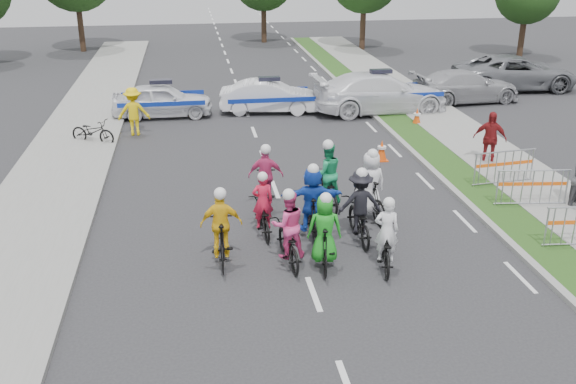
{
  "coord_description": "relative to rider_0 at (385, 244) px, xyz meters",
  "views": [
    {
      "loc": [
        -2.3,
        -11.4,
        6.94
      ],
      "look_at": [
        -0.07,
        3.03,
        1.1
      ],
      "focal_mm": 40.0,
      "sensor_mm": 36.0,
      "label": 1
    }
  ],
  "objects": [
    {
      "name": "ground",
      "position": [
        -1.79,
        -0.92,
        -0.58
      ],
      "size": [
        90.0,
        90.0,
        0.0
      ],
      "primitive_type": "plane",
      "color": "#28282B",
      "rests_on": "ground"
    },
    {
      "name": "curb_right",
      "position": [
        3.31,
        4.08,
        -0.52
      ],
      "size": [
        0.2,
        60.0,
        0.12
      ],
      "primitive_type": "cube",
      "color": "gray",
      "rests_on": "ground"
    },
    {
      "name": "grass_strip",
      "position": [
        4.01,
        4.08,
        -0.52
      ],
      "size": [
        1.2,
        60.0,
        0.11
      ],
      "primitive_type": "cube",
      "color": "#244616",
      "rests_on": "ground"
    },
    {
      "name": "sidewalk_right",
      "position": [
        5.81,
        4.08,
        -0.51
      ],
      "size": [
        2.4,
        60.0,
        0.13
      ],
      "primitive_type": "cube",
      "color": "gray",
      "rests_on": "ground"
    },
    {
      "name": "sidewalk_left",
      "position": [
        -8.29,
        4.08,
        -0.51
      ],
      "size": [
        3.0,
        60.0,
        0.13
      ],
      "primitive_type": "cube",
      "color": "gray",
      "rests_on": "ground"
    },
    {
      "name": "rider_0",
      "position": [
        0.0,
        0.0,
        0.0
      ],
      "size": [
        0.91,
        1.78,
        1.73
      ],
      "rotation": [
        0.0,
        0.0,
        2.94
      ],
      "color": "black",
      "rests_on": "ground"
    },
    {
      "name": "rider_1",
      "position": [
        -1.34,
        0.23,
        0.14
      ],
      "size": [
        0.83,
        1.79,
        1.83
      ],
      "rotation": [
        0.0,
        0.0,
        3.0
      ],
      "color": "black",
      "rests_on": "ground"
    },
    {
      "name": "rider_2",
      "position": [
        -2.11,
        0.53,
        0.11
      ],
      "size": [
        0.82,
        1.85,
        1.84
      ],
      "rotation": [
        0.0,
        0.0,
        3.23
      ],
      "color": "black",
      "rests_on": "ground"
    },
    {
      "name": "rider_3",
      "position": [
        -3.58,
        0.77,
        0.14
      ],
      "size": [
        0.95,
        1.8,
        1.87
      ],
      "rotation": [
        0.0,
        0.0,
        3.1
      ],
      "color": "black",
      "rests_on": "ground"
    },
    {
      "name": "rider_4",
      "position": [
        -0.22,
        1.46,
        0.16
      ],
      "size": [
        1.05,
        1.86,
        1.89
      ],
      "rotation": [
        0.0,
        0.0,
        3.15
      ],
      "color": "black",
      "rests_on": "ground"
    },
    {
      "name": "rider_5",
      "position": [
        -1.31,
        1.87,
        0.23
      ],
      "size": [
        1.55,
        1.85,
        1.91
      ],
      "rotation": [
        0.0,
        0.0,
        3.08
      ],
      "color": "black",
      "rests_on": "ground"
    },
    {
      "name": "rider_6",
      "position": [
        -2.49,
        2.14,
        -0.02
      ],
      "size": [
        0.66,
        1.67,
        1.68
      ],
      "rotation": [
        0.0,
        0.0,
        3.2
      ],
      "color": "black",
      "rests_on": "ground"
    },
    {
      "name": "rider_7",
      "position": [
        0.39,
        2.69,
        0.18
      ],
      "size": [
        0.9,
        1.91,
        1.94
      ],
      "rotation": [
        0.0,
        0.0,
        3.33
      ],
      "color": "black",
      "rests_on": "ground"
    },
    {
      "name": "rider_8",
      "position": [
        -0.59,
        3.53,
        0.15
      ],
      "size": [
        0.87,
        1.98,
        1.97
      ],
      "rotation": [
        0.0,
        0.0,
        3.23
      ],
      "color": "black",
      "rests_on": "ground"
    },
    {
      "name": "rider_9",
      "position": [
        -2.23,
        3.69,
        0.15
      ],
      "size": [
        0.99,
        1.83,
        1.88
      ],
      "rotation": [
        0.0,
        0.0,
        3.01
      ],
      "color": "black",
      "rests_on": "ground"
    },
    {
      "name": "police_car_0",
      "position": [
        -5.26,
        13.91,
        0.11
      ],
      "size": [
        4.05,
        1.64,
        1.38
      ],
      "primitive_type": "imported",
      "rotation": [
        0.0,
        0.0,
        1.57
      ],
      "color": "white",
      "rests_on": "ground"
    },
    {
      "name": "police_car_1",
      "position": [
        -0.84,
        13.94,
        0.1
      ],
      "size": [
        4.25,
        1.96,
        1.35
      ],
      "primitive_type": "imported",
      "rotation": [
        0.0,
        0.0,
        1.44
      ],
      "color": "white",
      "rests_on": "ground"
    },
    {
      "name": "police_car_2",
      "position": [
        3.75,
        13.26,
        0.25
      ],
      "size": [
        5.8,
        2.55,
        1.66
      ],
      "primitive_type": "imported",
      "rotation": [
        0.0,
        0.0,
        1.61
      ],
      "color": "white",
      "rests_on": "ground"
    },
    {
      "name": "civilian_sedan",
      "position": [
        8.05,
        14.42,
        0.13
      ],
      "size": [
        5.08,
        2.51,
        1.42
      ],
      "primitive_type": "imported",
      "rotation": [
        0.0,
        0.0,
        1.68
      ],
      "color": "#ABABB0",
      "rests_on": "ground"
    },
    {
      "name": "civilian_suv",
      "position": [
        11.47,
        16.48,
        0.24
      ],
      "size": [
        6.02,
        3.1,
        1.62
      ],
      "primitive_type": "imported",
      "rotation": [
        0.0,
        0.0,
        1.5
      ],
      "color": "slate",
      "rests_on": "ground"
    },
    {
      "name": "spectator_2",
      "position": [
        5.33,
        6.2,
        0.32
      ],
      "size": [
        1.13,
        0.87,
        1.78
      ],
      "primitive_type": "imported",
      "rotation": [
        0.0,
        0.0,
        -0.49
      ],
      "color": "maroon",
      "rests_on": "ground"
    },
    {
      "name": "marshal_hiviz",
      "position": [
        -6.22,
        11.42,
        0.32
      ],
      "size": [
        1.16,
        0.68,
        1.79
      ],
      "primitive_type": "imported",
      "rotation": [
        0.0,
        0.0,
        3.15
      ],
      "color": "yellow",
      "rests_on": "ground"
    },
    {
      "name": "barrier_1",
      "position": [
        4.91,
        2.64,
        -0.02
      ],
      "size": [
        2.05,
        0.74,
        1.12
      ],
      "primitive_type": null,
      "rotation": [
        0.0,
        0.0,
        -0.12
      ],
      "color": "#A5A8AD",
      "rests_on": "ground"
    },
    {
      "name": "barrier_2",
      "position": [
        4.91,
        4.29,
        -0.02
      ],
      "size": [
        2.04,
        0.71,
        1.12
      ],
      "primitive_type": null,
      "rotation": [
        0.0,
        0.0,
        0.11
      ],
      "color": "#A5A8AD",
      "rests_on": "ground"
    },
    {
      "name": "cone_0",
      "position": [
        2.05,
        7.16,
        -0.23
      ],
      "size": [
        0.4,
        0.4,
        0.7
      ],
      "color": "#F24C0C",
      "rests_on": "ground"
    },
    {
      "name": "cone_1",
      "position": [
        4.63,
        11.04,
        -0.23
      ],
      "size": [
        0.4,
        0.4,
        0.7
      ],
      "color": "#F24C0C",
      "rests_on": "ground"
    },
    {
      "name": "parked_bike",
      "position": [
        -7.63,
        10.51,
        -0.12
      ],
      "size": [
        1.8,
        1.32,
        0.9
      ],
      "primitive_type": "imported",
      "rotation": [
        0.0,
        0.0,
        1.1
      ],
      "color": "black",
      "rests_on": "ground"
    }
  ]
}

